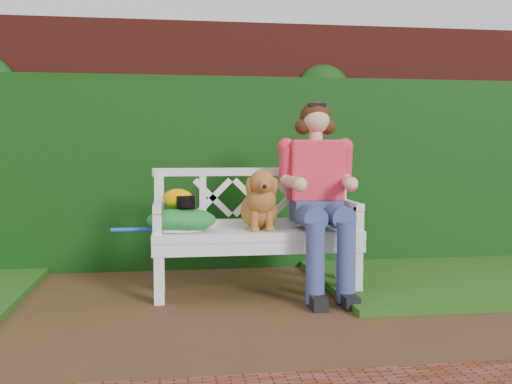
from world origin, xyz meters
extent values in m
plane|color=#452D1D|center=(0.00, 0.00, 0.00)|extent=(60.00, 60.00, 0.00)
cube|color=#5C1C15|center=(0.00, 1.90, 1.10)|extent=(10.00, 0.30, 2.20)
cube|color=#0F400B|center=(0.00, 1.68, 0.85)|extent=(10.00, 0.18, 1.70)
cube|color=#2C601F|center=(2.40, 0.90, 0.03)|extent=(2.60, 2.00, 0.05)
cube|color=black|center=(0.05, 0.59, 0.69)|extent=(0.14, 0.11, 0.09)
ellipsoid|color=#F59A00|center=(-0.01, 0.62, 0.71)|extent=(0.22, 0.17, 0.13)
camera|label=1|loc=(-0.08, -3.65, 1.05)|focal=42.00mm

